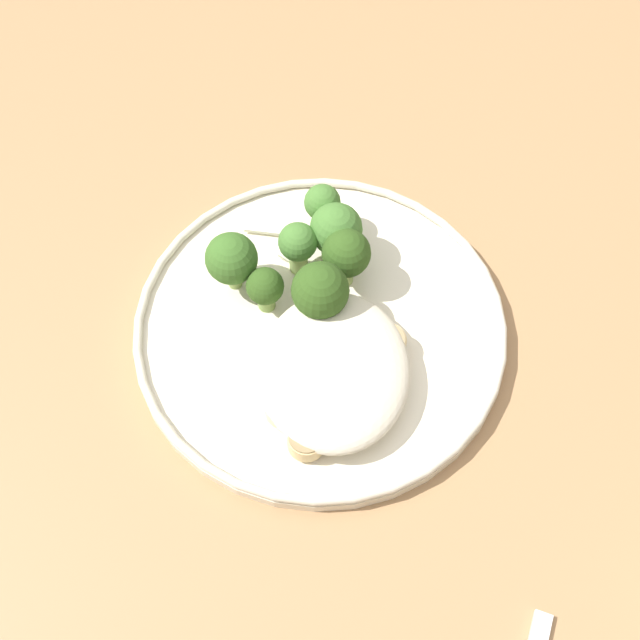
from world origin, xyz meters
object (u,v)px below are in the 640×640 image
object	(u,v)px
dinner_plate	(320,327)
broccoli_floret_front_edge	(265,288)
seared_scallop_left_edge	(306,440)
seared_scallop_half_hidden	(387,344)
seared_scallop_rear_pale	(346,377)
broccoli_floret_small_sprig	(336,230)
broccoli_floret_rear_charred	(322,205)
broccoli_floret_center_pile	(320,291)
broccoli_floret_left_leaning	(298,245)
seared_scallop_tiny_bay	(285,407)
broccoli_floret_beside_noodles	(232,259)
broccoli_floret_split_head	(346,257)
seared_scallop_on_noodles	(354,322)

from	to	relation	value
dinner_plate	broccoli_floret_front_edge	size ratio (longest dim) A/B	6.74
seared_scallop_left_edge	seared_scallop_half_hidden	distance (m)	0.10
seared_scallop_rear_pale	dinner_plate	bearing A→B (deg)	-157.39
seared_scallop_half_hidden	broccoli_floret_small_sprig	size ratio (longest dim) A/B	0.51
seared_scallop_half_hidden	broccoli_floret_rear_charred	xyz separation A→B (m)	(-0.11, -0.05, 0.02)
broccoli_floret_small_sprig	broccoli_floret_center_pile	xyz separation A→B (m)	(0.06, -0.01, 0.00)
seared_scallop_left_edge	broccoli_floret_left_leaning	size ratio (longest dim) A/B	0.53
seared_scallop_half_hidden	seared_scallop_rear_pale	size ratio (longest dim) A/B	0.86
seared_scallop_left_edge	broccoli_floret_center_pile	xyz separation A→B (m)	(-0.11, 0.01, 0.03)
broccoli_floret_center_pile	seared_scallop_tiny_bay	bearing A→B (deg)	-16.05
dinner_plate	broccoli_floret_left_leaning	distance (m)	0.07
seared_scallop_left_edge	broccoli_floret_beside_noodles	bearing A→B (deg)	-155.65
broccoli_floret_left_leaning	broccoli_floret_rear_charred	bearing A→B (deg)	155.27
broccoli_floret_center_pile	broccoli_floret_small_sprig	bearing A→B (deg)	169.90
broccoli_floret_split_head	broccoli_floret_rear_charred	size ratio (longest dim) A/B	1.11
broccoli_floret_rear_charred	dinner_plate	bearing A→B (deg)	0.46
seared_scallop_rear_pale	broccoli_floret_beside_noodles	world-z (taller)	broccoli_floret_beside_noodles
broccoli_floret_small_sprig	broccoli_floret_beside_noodles	bearing A→B (deg)	-69.32
seared_scallop_left_edge	broccoli_floret_rear_charred	bearing A→B (deg)	178.21
seared_scallop_left_edge	broccoli_floret_center_pile	world-z (taller)	broccoli_floret_center_pile
dinner_plate	broccoli_floret_center_pile	distance (m)	0.04
broccoli_floret_rear_charred	seared_scallop_left_edge	bearing A→B (deg)	-1.79
broccoli_floret_center_pile	broccoli_floret_rear_charred	bearing A→B (deg)	-179.52
dinner_plate	broccoli_floret_rear_charred	distance (m)	0.10
dinner_plate	seared_scallop_half_hidden	world-z (taller)	seared_scallop_half_hidden
broccoli_floret_center_pile	broccoli_floret_beside_noodles	size ratio (longest dim) A/B	1.11
seared_scallop_tiny_bay	broccoli_floret_left_leaning	world-z (taller)	broccoli_floret_left_leaning
broccoli_floret_small_sprig	broccoli_floret_left_leaning	xyz separation A→B (m)	(0.01, -0.03, -0.00)
dinner_plate	broccoli_floret_split_head	size ratio (longest dim) A/B	5.07
dinner_plate	seared_scallop_left_edge	size ratio (longest dim) A/B	10.54
seared_scallop_left_edge	broccoli_floret_split_head	size ratio (longest dim) A/B	0.48
seared_scallop_tiny_bay	broccoli_floret_center_pile	xyz separation A→B (m)	(-0.08, 0.02, 0.03)
broccoli_floret_left_leaning	seared_scallop_tiny_bay	bearing A→B (deg)	-2.17
broccoli_floret_center_pile	broccoli_floret_split_head	xyz separation A→B (m)	(-0.03, 0.02, -0.00)
broccoli_floret_split_head	broccoli_floret_left_leaning	world-z (taller)	broccoli_floret_split_head
broccoli_floret_front_edge	broccoli_floret_left_leaning	xyz separation A→B (m)	(-0.04, 0.02, 0.01)
seared_scallop_left_edge	broccoli_floret_center_pile	distance (m)	0.11
broccoli_floret_front_edge	broccoli_floret_rear_charred	world-z (taller)	broccoli_floret_rear_charred
broccoli_floret_beside_noodles	broccoli_floret_rear_charred	bearing A→B (deg)	129.26
seared_scallop_half_hidden	broccoli_floret_small_sprig	xyz separation A→B (m)	(-0.09, -0.04, 0.02)
seared_scallop_on_noodles	seared_scallop_half_hidden	xyz separation A→B (m)	(0.02, 0.02, 0.00)
broccoli_floret_small_sprig	broccoli_floret_front_edge	world-z (taller)	broccoli_floret_small_sprig
broccoli_floret_left_leaning	seared_scallop_left_edge	bearing A→B (deg)	4.42
seared_scallop_on_noodles	broccoli_floret_rear_charred	xyz separation A→B (m)	(-0.09, -0.03, 0.02)
seared_scallop_on_noodles	seared_scallop_half_hidden	bearing A→B (deg)	52.29
broccoli_floret_left_leaning	broccoli_floret_beside_noodles	world-z (taller)	broccoli_floret_beside_noodles
seared_scallop_half_hidden	broccoli_floret_split_head	bearing A→B (deg)	-152.41
broccoli_floret_rear_charred	broccoli_floret_beside_noodles	world-z (taller)	broccoli_floret_beside_noodles
seared_scallop_tiny_bay	broccoli_floret_left_leaning	bearing A→B (deg)	177.83
dinner_plate	broccoli_floret_beside_noodles	bearing A→B (deg)	-118.60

